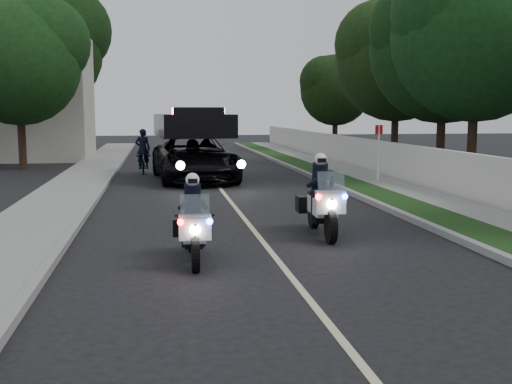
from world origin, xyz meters
TOP-DOWN VIEW (x-y plane):
  - ground at (0.00, 0.00)m, footprint 120.00×120.00m
  - curb_right at (4.10, 10.00)m, footprint 0.20×60.00m
  - grass_verge at (4.80, 10.00)m, footprint 1.20×60.00m
  - sidewalk_right at (6.10, 10.00)m, footprint 1.40×60.00m
  - property_wall at (7.10, 10.00)m, footprint 0.22×60.00m
  - curb_left at (-4.10, 10.00)m, footprint 0.20×60.00m
  - sidewalk_left at (-5.20, 10.00)m, footprint 2.00×60.00m
  - building_far at (-10.00, 26.00)m, footprint 8.00×6.00m
  - lane_marking at (0.00, 10.00)m, footprint 0.12×50.00m
  - police_moto_left at (-1.54, 0.04)m, footprint 0.70×1.93m
  - police_moto_right at (1.42, 2.06)m, footprint 0.84×2.19m
  - police_suv at (-0.74, 13.53)m, footprint 3.46×6.58m
  - bicycle at (-2.83, 16.69)m, footprint 0.68×1.72m
  - cyclist at (-2.83, 16.69)m, footprint 0.64×0.43m
  - sign_post at (6.00, 11.16)m, footprint 0.46×0.46m
  - tree_right_b at (9.81, 11.30)m, footprint 6.46×6.46m
  - tree_right_c at (9.65, 13.70)m, footprint 6.92×6.92m
  - tree_right_d at (9.74, 19.20)m, footprint 6.18×6.18m
  - tree_right_e at (9.82, 30.41)m, footprint 5.62×5.62m
  - tree_left_near at (-8.50, 19.64)m, footprint 5.84×5.84m
  - tree_left_far at (-9.43, 31.75)m, footprint 9.81×9.81m

SIDE VIEW (x-z plane):
  - ground at x=0.00m, z-range 0.00..0.00m
  - police_moto_left at x=-1.54m, z-range -0.82..0.82m
  - police_moto_right at x=1.42m, z-range -0.92..0.92m
  - police_suv at x=-0.74m, z-range -1.55..1.55m
  - bicycle at x=-2.83m, z-range -0.44..0.44m
  - cyclist at x=-2.83m, z-range -0.89..0.89m
  - sign_post at x=6.00m, z-range -1.15..1.15m
  - tree_right_b at x=9.81m, z-range -5.38..5.38m
  - tree_right_c at x=9.65m, z-range -5.13..5.13m
  - tree_right_d at x=9.74m, z-range -5.11..5.11m
  - tree_right_e at x=9.82m, z-range -4.01..4.01m
  - tree_left_near at x=-8.50m, z-range -4.78..4.78m
  - tree_left_far at x=-9.43m, z-range -6.41..6.41m
  - lane_marking at x=0.00m, z-range 0.00..0.01m
  - curb_right at x=4.10m, z-range 0.00..0.15m
  - curb_left at x=-4.10m, z-range 0.00..0.15m
  - grass_verge at x=4.80m, z-range 0.00..0.16m
  - sidewalk_right at x=6.10m, z-range 0.00..0.16m
  - sidewalk_left at x=-5.20m, z-range 0.00..0.16m
  - property_wall at x=7.10m, z-range 0.00..1.50m
  - building_far at x=-10.00m, z-range 0.00..7.00m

